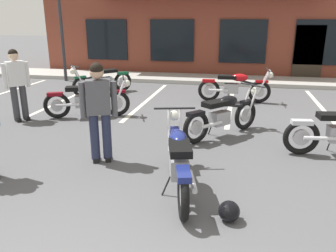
{
  "coord_description": "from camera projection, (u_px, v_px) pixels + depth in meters",
  "views": [
    {
      "loc": [
        1.44,
        -1.73,
        2.32
      ],
      "look_at": [
        0.27,
        3.71,
        0.55
      ],
      "focal_mm": 36.08,
      "sensor_mm": 36.0,
      "label": 1
    }
  ],
  "objects": [
    {
      "name": "motorcycle_red_sportbike",
      "position": [
        102.0,
        80.0,
        10.77
      ],
      "size": [
        1.56,
        1.73,
        0.98
      ],
      "color": "black",
      "rests_on": "ground_plane"
    },
    {
      "name": "sidewalk_kerb",
      "position": [
        202.0,
        79.0,
        13.21
      ],
      "size": [
        22.0,
        1.8,
        0.14
      ],
      "primitive_type": "cube",
      "color": "#A8A59E",
      "rests_on": "ground_plane"
    },
    {
      "name": "motorcycle_blue_standard",
      "position": [
        88.0,
        99.0,
        8.22
      ],
      "size": [
        2.01,
        1.06,
        0.98
      ],
      "color": "black",
      "rests_on": "ground_plane"
    },
    {
      "name": "brick_storefront_building",
      "position": [
        213.0,
        23.0,
        16.4
      ],
      "size": [
        14.49,
        6.83,
        4.2
      ],
      "color": "brown",
      "rests_on": "ground_plane"
    },
    {
      "name": "motorcycle_green_cafe_racer",
      "position": [
        223.0,
        114.0,
        6.88
      ],
      "size": [
        1.56,
        1.74,
        0.98
      ],
      "color": "black",
      "rests_on": "ground_plane"
    },
    {
      "name": "person_in_shorts_foreground",
      "position": [
        99.0,
        107.0,
        5.47
      ],
      "size": [
        0.59,
        0.38,
        1.68
      ],
      "color": "black",
      "rests_on": "ground_plane"
    },
    {
      "name": "motorcycle_foreground_classic",
      "position": [
        179.0,
        159.0,
        4.69
      ],
      "size": [
        0.91,
        2.07,
        0.98
      ],
      "color": "black",
      "rests_on": "ground_plane"
    },
    {
      "name": "motorcycle_silver_naked",
      "position": [
        235.0,
        86.0,
        9.73
      ],
      "size": [
        2.11,
        0.66,
        0.98
      ],
      "color": "black",
      "rests_on": "ground_plane"
    },
    {
      "name": "person_near_building",
      "position": [
        17.0,
        81.0,
        7.8
      ],
      "size": [
        0.45,
        0.53,
        1.68
      ],
      "color": "black",
      "rests_on": "ground_plane"
    },
    {
      "name": "helmet_on_pavement",
      "position": [
        229.0,
        211.0,
        4.02
      ],
      "size": [
        0.26,
        0.26,
        0.26
      ],
      "color": "black",
      "rests_on": "ground_plane"
    },
    {
      "name": "painted_stall_lines",
      "position": [
        188.0,
        102.0,
        9.87
      ],
      "size": [
        12.36,
        4.8,
        0.01
      ],
      "color": "silver",
      "rests_on": "ground_plane"
    },
    {
      "name": "ground_plane",
      "position": [
        153.0,
        154.0,
        6.04
      ],
      "size": [
        80.0,
        80.0,
        0.0
      ],
      "primitive_type": "plane",
      "color": "#515154"
    }
  ]
}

